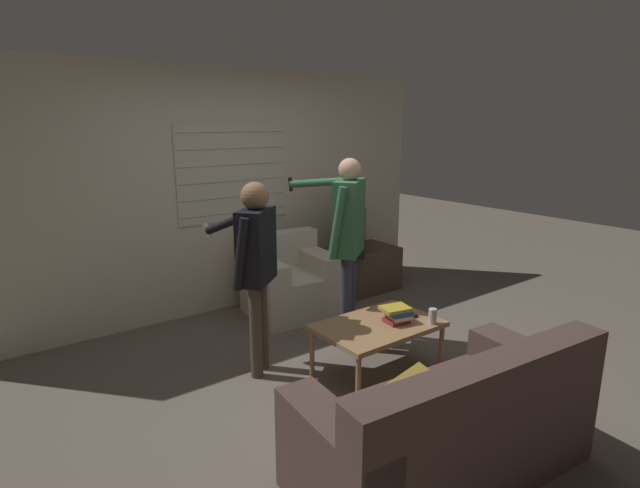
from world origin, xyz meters
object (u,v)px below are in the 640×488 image
at_px(armchair_beige, 289,282).
at_px(coffee_table, 378,328).
at_px(couch_blue, 448,428).
at_px(tv, 355,226).
at_px(person_right_standing, 347,229).
at_px(book_stack, 397,314).
at_px(soda_can, 433,316).
at_px(spare_remote, 412,314).
at_px(person_left_standing, 255,256).

distance_m(armchair_beige, coffee_table, 1.58).
distance_m(couch_blue, tv, 3.31).
height_order(tv, person_right_standing, person_right_standing).
height_order(tv, book_stack, tv).
xyz_separation_m(couch_blue, book_stack, (0.65, 1.06, 0.20)).
bearing_deg(person_right_standing, armchair_beige, 51.21).
bearing_deg(coffee_table, person_right_standing, 74.33).
xyz_separation_m(couch_blue, coffee_table, (0.51, 1.13, 0.09)).
height_order(person_right_standing, soda_can, person_right_standing).
bearing_deg(tv, soda_can, 15.92).
bearing_deg(spare_remote, couch_blue, -118.93).
relative_size(book_stack, soda_can, 2.02).
xyz_separation_m(couch_blue, person_left_standing, (-0.24, 1.74, 0.68)).
distance_m(couch_blue, spare_remote, 1.39).
height_order(tv, person_left_standing, person_left_standing).
height_order(book_stack, soda_can, book_stack).
bearing_deg(coffee_table, book_stack, -26.22).
bearing_deg(soda_can, coffee_table, 142.95).
relative_size(couch_blue, spare_remote, 13.46).
bearing_deg(coffee_table, tv, 54.63).
bearing_deg(book_stack, tv, 58.97).
bearing_deg(person_left_standing, book_stack, -77.80).
bearing_deg(coffee_table, soda_can, -37.05).
xyz_separation_m(person_left_standing, person_right_standing, (0.92, -0.02, 0.10)).
height_order(tv, spare_remote, tv).
distance_m(coffee_table, spare_remote, 0.35).
distance_m(coffee_table, person_left_standing, 1.13).
height_order(couch_blue, person_left_standing, person_left_standing).
distance_m(armchair_beige, spare_remote, 1.62).
bearing_deg(spare_remote, armchair_beige, 104.71).
relative_size(tv, person_right_standing, 0.47).
height_order(coffee_table, tv, tv).
xyz_separation_m(person_right_standing, book_stack, (-0.03, -0.66, -0.58)).
bearing_deg(coffee_table, person_left_standing, 140.69).
relative_size(tv, spare_remote, 5.96).
bearing_deg(soda_can, spare_remote, 90.48).
distance_m(coffee_table, soda_can, 0.44).
relative_size(person_left_standing, spare_remote, 11.65).
xyz_separation_m(couch_blue, spare_remote, (0.85, 1.09, 0.14)).
bearing_deg(person_right_standing, couch_blue, -149.11).
xyz_separation_m(person_left_standing, spare_remote, (1.09, -0.65, -0.53)).
xyz_separation_m(person_right_standing, soda_can, (0.18, -0.85, -0.58)).
distance_m(person_right_standing, soda_can, 1.05).
relative_size(person_left_standing, person_right_standing, 0.92).
xyz_separation_m(coffee_table, soda_can, (0.34, -0.26, 0.10)).
distance_m(tv, soda_can, 2.13).
bearing_deg(person_left_standing, spare_remote, -71.17).
bearing_deg(tv, coffee_table, 4.13).
distance_m(couch_blue, person_right_standing, 2.00).
distance_m(armchair_beige, book_stack, 1.65).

